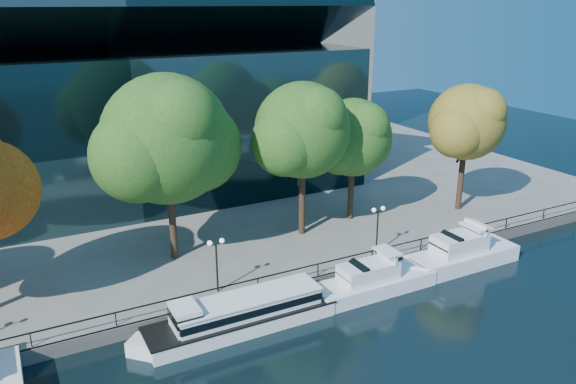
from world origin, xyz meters
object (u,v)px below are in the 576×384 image
tree_3 (305,132)px  lamp_2 (378,219)px  lamp_1 (216,253)px  cruiser_near (368,281)px  tree_2 (170,142)px  tour_boat (237,314)px  cruiser_far (458,254)px  tree_4 (355,139)px  tree_5 (468,124)px

tree_3 → lamp_2: bearing=-63.2°
lamp_1 → lamp_2: same height
cruiser_near → tree_2: (-11.32, 10.60, 9.66)m
tour_boat → cruiser_far: size_ratio=1.27×
tree_4 → lamp_2: tree_4 is taller
tour_boat → cruiser_near: size_ratio=1.29×
tour_boat → tree_4: (16.64, 11.24, 7.63)m
tree_5 → cruiser_near: bearing=-153.8°
tree_5 → tree_2: bearing=175.6°
tour_boat → tree_2: 14.21m
tree_4 → lamp_2: size_ratio=2.86×
cruiser_far → lamp_2: lamp_2 is taller
tree_3 → lamp_1: tree_3 is taller
tree_2 → tree_4: 17.52m
lamp_1 → lamp_2: bearing=0.0°
tree_2 → cruiser_far: bearing=-26.9°
tree_5 → tree_4: bearing=165.4°
tour_boat → tree_4: 21.48m
cruiser_near → cruiser_far: bearing=1.4°
tree_4 → tree_5: (11.05, -2.88, 0.87)m
tree_2 → tree_5: size_ratio=1.19×
cruiser_near → lamp_2: lamp_2 is taller
cruiser_far → tree_4: tree_4 is taller
tree_5 → lamp_2: tree_5 is taller
cruiser_near → tree_3: (0.23, 10.26, 9.25)m
tree_5 → lamp_1: tree_5 is taller
lamp_1 → lamp_2: (13.94, 0.00, 0.00)m
cruiser_near → tree_5: tree_5 is taller
lamp_1 → tour_boat: bearing=-91.6°
lamp_2 → cruiser_far: bearing=-32.6°
tree_4 → tree_3: bearing=-169.8°
tree_3 → lamp_1: (-10.68, -6.44, -6.25)m
cruiser_near → cruiser_far: cruiser_far is taller
cruiser_near → tree_3: bearing=88.7°
tree_3 → lamp_1: size_ratio=3.35×
tour_boat → lamp_1: size_ratio=3.50×
tree_2 → tree_5: tree_2 is taller
tour_boat → cruiser_near: bearing=-0.4°
lamp_2 → tree_2: bearing=155.4°
cruiser_far → lamp_1: 20.09m
tree_5 → lamp_2: bearing=-161.3°
cruiser_far → tree_4: 13.79m
tree_5 → lamp_1: bearing=-170.5°
cruiser_near → cruiser_far: size_ratio=0.98×
tour_boat → tree_5: tree_5 is taller
tour_boat → cruiser_far: bearing=0.4°
cruiser_near → lamp_2: size_ratio=2.71×
tree_3 → tree_4: (5.85, 1.05, -1.46)m
cruiser_near → tree_2: size_ratio=0.74×
tree_2 → tree_3: tree_2 is taller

